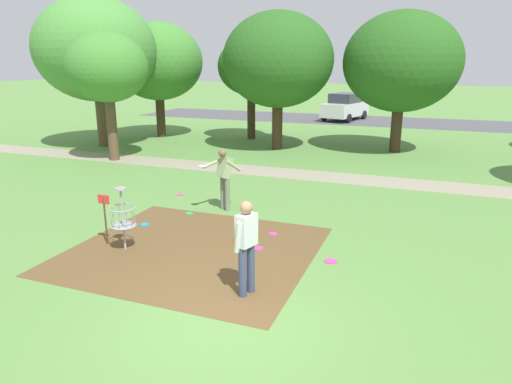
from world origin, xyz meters
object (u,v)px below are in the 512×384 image
frisbee_far_left (180,195)px  tree_mid_center (107,68)px  frisbee_near_basket (189,213)px  tree_far_right (158,62)px  disc_golf_basket (121,216)px  frisbee_mid_grass (145,225)px  frisbee_scattered_a (258,248)px  tree_near_left (278,60)px  player_throwing (224,175)px  parked_car_leftmost (345,107)px  frisbee_by_tee (273,234)px  tree_mid_left (251,67)px  frisbee_scattered_b (331,261)px  tree_near_right (402,62)px  player_foreground_watching (246,243)px  tree_mid_right (96,50)px

frisbee_far_left → tree_mid_center: 7.34m
frisbee_near_basket → tree_far_right: bearing=125.1°
disc_golf_basket → frisbee_mid_grass: size_ratio=6.34×
frisbee_scattered_a → tree_far_right: size_ratio=0.04×
frisbee_scattered_a → tree_near_left: 12.56m
tree_mid_center → player_throwing: bearing=-32.2°
frisbee_scattered_a → parked_car_leftmost: size_ratio=0.05×
frisbee_by_tee → tree_mid_left: tree_mid_left is taller
frisbee_scattered_b → parked_car_leftmost: bearing=99.7°
disc_golf_basket → player_throwing: 3.42m
frisbee_mid_grass → frisbee_far_left: bearing=100.8°
tree_mid_left → tree_near_left: bearing=-46.4°
tree_near_right → tree_far_right: size_ratio=1.02×
player_throwing → frisbee_by_tee: (1.84, -1.30, -0.98)m
frisbee_scattered_b → tree_near_right: (0.21, 12.79, 3.90)m
player_throwing → tree_mid_left: 12.38m
disc_golf_basket → frisbee_near_basket: (0.19, 2.61, -0.74)m
player_throwing → tree_mid_center: (-7.09, 4.47, 2.70)m
tree_mid_left → parked_car_leftmost: size_ratio=1.14×
frisbee_near_basket → parked_car_leftmost: (0.17, 21.91, 0.91)m
disc_golf_basket → tree_far_right: bearing=119.0°
frisbee_by_tee → frisbee_scattered_a: bearing=-91.1°
frisbee_far_left → parked_car_leftmost: size_ratio=0.05×
player_throwing → frisbee_by_tee: 2.45m
frisbee_near_basket → frisbee_mid_grass: bearing=-118.0°
frisbee_scattered_a → frisbee_by_tee: bearing=88.9°
frisbee_far_left → tree_mid_left: bearing=99.8°
player_foreground_watching → frisbee_by_tee: size_ratio=8.14×
tree_far_right → tree_near_right: bearing=0.1°
frisbee_by_tee → tree_near_left: 11.72m
disc_golf_basket → tree_mid_left: 15.31m
frisbee_by_tee → parked_car_leftmost: size_ratio=0.05×
player_throwing → tree_mid_center: size_ratio=0.34×
disc_golf_basket → frisbee_by_tee: size_ratio=6.62×
player_throwing → frisbee_scattered_a: (1.82, -2.24, -0.98)m
frisbee_near_basket → tree_far_right: size_ratio=0.03×
frisbee_scattered_a → player_foreground_watching: bearing=-75.0°
frisbee_near_basket → frisbee_far_left: same height
frisbee_scattered_a → parked_car_leftmost: parked_car_leftmost is taller
frisbee_scattered_a → tree_mid_right: (-11.43, 9.21, 4.44)m
frisbee_near_basket → frisbee_scattered_a: (2.57, -1.57, 0.00)m
tree_mid_right → tree_far_right: (1.06, 3.46, -0.52)m
disc_golf_basket → player_throwing: bearing=74.0°
player_foreground_watching → frisbee_far_left: (-4.23, 5.03, -0.96)m
frisbee_far_left → tree_mid_right: tree_mid_right is taller
frisbee_mid_grass → frisbee_scattered_a: size_ratio=0.95×
frisbee_by_tee → frisbee_scattered_a: size_ratio=0.91×
tree_near_right → parked_car_leftmost: size_ratio=1.34×
frisbee_scattered_b → frisbee_far_left: bearing=149.2°
frisbee_near_basket → tree_far_right: (-7.80, 11.10, 3.92)m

